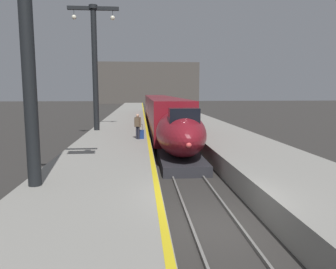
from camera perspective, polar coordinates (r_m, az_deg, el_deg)
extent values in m
plane|color=#33302D|center=(10.63, 8.28, -15.90)|extent=(260.00, 260.00, 0.00)
cube|color=gray|center=(34.47, -7.81, 1.44)|extent=(4.80, 110.00, 1.05)
cube|color=gray|center=(35.01, 5.55, 1.57)|extent=(4.80, 110.00, 1.05)
cube|color=yellow|center=(34.38, -4.03, 2.36)|extent=(0.20, 107.80, 0.01)
cube|color=slate|center=(37.24, -2.51, 1.25)|extent=(0.08, 110.00, 0.12)
cube|color=slate|center=(37.34, -0.21, 1.27)|extent=(0.08, 110.00, 0.12)
ellipsoid|color=maroon|center=(18.65, 2.19, 0.27)|extent=(2.78, 6.73, 2.56)
cube|color=#28282D|center=(18.59, 2.29, -4.63)|extent=(2.46, 5.72, 0.55)
cube|color=black|center=(17.05, 2.84, 3.18)|extent=(1.59, 1.00, 0.90)
sphere|color=#F24C4C|center=(15.46, 3.69, -1.85)|extent=(0.28, 0.28, 0.28)
cube|color=maroon|center=(27.55, -0.13, 3.19)|extent=(2.90, 14.00, 3.05)
cube|color=black|center=(27.43, -3.09, 4.31)|extent=(0.04, 11.90, 0.80)
cube|color=black|center=(27.67, 2.81, 4.34)|extent=(0.04, 11.90, 0.80)
cube|color=silver|center=(27.68, -0.12, 0.56)|extent=(2.92, 13.30, 0.24)
cube|color=black|center=(23.34, 0.79, -2.07)|extent=(2.03, 2.20, 0.56)
cube|color=black|center=(32.18, -0.79, 0.63)|extent=(2.03, 2.20, 0.56)
cube|color=maroon|center=(44.08, -1.93, 4.88)|extent=(2.90, 18.00, 3.05)
cube|color=black|center=(44.01, -3.79, 5.58)|extent=(0.04, 15.84, 0.80)
cube|color=black|center=(44.16, -0.09, 5.60)|extent=(0.04, 15.84, 0.80)
cube|color=black|center=(38.13, -1.44, 1.74)|extent=(2.03, 2.20, 0.56)
cube|color=black|center=(50.30, -2.29, 3.18)|extent=(2.03, 2.20, 0.56)
cylinder|color=black|center=(11.64, -23.62, 13.56)|extent=(0.44, 0.44, 9.01)
cylinder|color=black|center=(27.08, -12.81, 11.23)|extent=(0.44, 0.44, 9.90)
cylinder|color=black|center=(27.80, -13.12, 21.15)|extent=(0.68, 0.68, 0.30)
cube|color=black|center=(27.78, -13.12, 20.95)|extent=(4.00, 0.24, 0.28)
cylinder|color=black|center=(27.94, -16.34, 20.03)|extent=(0.03, 0.03, 0.60)
sphere|color=#EFEACC|center=(27.86, -16.31, 19.32)|extent=(0.36, 0.36, 0.36)
cylinder|color=black|center=(27.55, -9.80, 20.40)|extent=(0.03, 0.03, 0.60)
sphere|color=#EFEACC|center=(27.47, -9.78, 19.69)|extent=(0.36, 0.36, 0.36)
cylinder|color=#23232D|center=(21.54, -5.20, 0.29)|extent=(0.13, 0.13, 0.85)
cylinder|color=#23232D|center=(21.65, -5.54, 0.32)|extent=(0.13, 0.13, 0.85)
cube|color=brown|center=(21.51, -5.40, 2.25)|extent=(0.43, 0.41, 0.62)
cylinder|color=brown|center=(21.36, -4.91, 2.08)|extent=(0.09, 0.09, 0.58)
cylinder|color=brown|center=(21.67, -5.87, 2.15)|extent=(0.09, 0.09, 0.58)
sphere|color=tan|center=(21.47, -5.41, 3.36)|extent=(0.22, 0.22, 0.22)
cube|color=navy|center=(21.73, -4.80, 0.03)|extent=(0.40, 0.22, 0.60)
cylinder|color=#262628|center=(21.67, -5.08, 1.28)|extent=(0.02, 0.02, 0.36)
cylinder|color=#262628|center=(21.67, -4.55, 1.29)|extent=(0.02, 0.02, 0.36)
cube|color=#262628|center=(21.65, -4.82, 1.78)|extent=(0.22, 0.03, 0.02)
cube|color=#4C4742|center=(111.53, -3.78, 9.10)|extent=(36.00, 2.00, 14.00)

